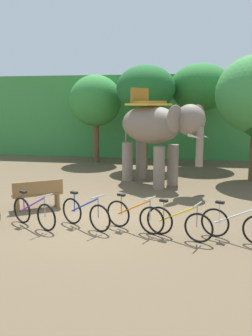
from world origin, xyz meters
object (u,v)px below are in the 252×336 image
Objects in this scene: bike_blue at (85,213)px; bike_orange at (134,216)px; bike_white at (236,225)px; tree_center at (201,88)px; bike_purple at (34,213)px; bike_yellow at (178,223)px; elephant at (156,129)px; tree_far_left at (146,89)px; wooden_bench at (38,194)px; tree_right at (96,101)px.

bike_orange is (1.28, 0.01, 0.00)m from bike_blue.
tree_center is at bearing 93.75° from bike_white.
bike_purple is 0.95× the size of bike_yellow.
bike_yellow is 1.01× the size of bike_white.
elephant reaches higher than bike_yellow.
bike_orange is (0.00, -5.41, -1.82)m from elephant.
tree_far_left is at bearing 87.44° from bike_blue.
elephant reaches higher than bike_white.
bike_purple is (-1.75, -9.22, -3.46)m from tree_far_left.
wooden_bench is (-1.91, 1.39, 0.09)m from bike_blue.
elephant is 2.52× the size of bike_purple.
bike_white is (1.32, 0.07, 0.00)m from bike_yellow.
tree_far_left is at bearing -24.07° from tree_right.
bike_white is (2.44, -5.68, -1.82)m from elephant.
bike_yellow is (1.12, -0.35, 0.00)m from bike_orange.
tree_right is 3.15m from tree_far_left.
elephant is (-1.74, -4.92, -1.75)m from tree_center.
tree_center is 1.33× the size of elephant.
tree_far_left is 1.29× the size of elephant.
tree_center reaches higher than bike_orange.
tree_center reaches higher than bike_blue.
tree_center is 3.21× the size of bike_white.
tree_far_left reaches higher than bike_white.
bike_yellow is 1.09× the size of wooden_bench.
tree_center is at bearing 70.47° from elephant.
bike_purple is 1.35m from bike_blue.
bike_blue is at bearing 176.02° from bike_white.
bike_purple and bike_white have the same top height.
bike_yellow and bike_white have the same top height.
elephant reaches higher than bike_orange.
bike_yellow is at bearing -17.23° from bike_orange.
tree_center is 3.24× the size of bike_orange.
tree_right is 6.23m from elephant.
bike_purple is at bearing -112.53° from tree_center.
bike_purple is 0.96× the size of bike_white.
bike_white is at bearing -0.97° from bike_purple.
bike_yellow is at bearing -93.35° from tree_center.
tree_center reaches higher than elephant.
tree_far_left is at bearing 103.48° from elephant.
tree_right is 2.91× the size of bike_white.
tree_right is 12.04m from bike_yellow.
bike_white is at bearing -66.75° from elephant.
bike_yellow is at bearing -7.89° from bike_blue.
bike_blue is 3.72m from bike_white.
bike_purple is at bearing 179.03° from bike_white.
wooden_bench is (-4.93, -8.95, -3.47)m from tree_center.
bike_blue is at bearing 7.34° from bike_purple.
tree_center is 11.06m from bike_orange.
tree_right is at bearing 120.15° from bike_white.
tree_far_left reaches higher than tree_right.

